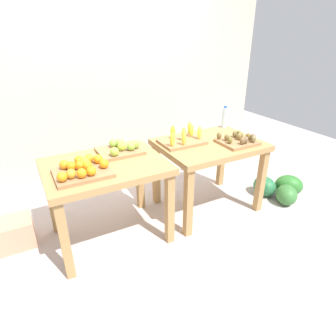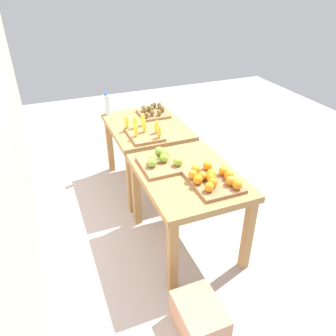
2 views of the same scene
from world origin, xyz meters
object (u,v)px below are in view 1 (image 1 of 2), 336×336
(orange_bin, at_px, (82,169))
(display_table_left, at_px, (106,175))
(banana_crate, at_px, (183,139))
(water_bottle, at_px, (225,118))
(cardboard_produce_box, at_px, (10,234))
(watermelon_pile, at_px, (280,188))
(apple_bin, at_px, (121,149))
(display_table_right, at_px, (209,152))
(kiwi_bin, at_px, (238,140))

(orange_bin, bearing_deg, display_table_left, 27.65)
(display_table_left, bearing_deg, banana_crate, 7.44)
(water_bottle, bearing_deg, banana_crate, -162.83)
(banana_crate, bearing_deg, cardboard_produce_box, 173.79)
(orange_bin, distance_m, water_bottle, 1.83)
(watermelon_pile, distance_m, cardboard_produce_box, 2.93)
(apple_bin, bearing_deg, cardboard_produce_box, 173.05)
(watermelon_pile, bearing_deg, banana_crate, 161.89)
(display_table_left, distance_m, display_table_right, 1.12)
(orange_bin, relative_size, cardboard_produce_box, 1.12)
(kiwi_bin, height_order, cardboard_produce_box, kiwi_bin)
(display_table_right, height_order, orange_bin, orange_bin)
(apple_bin, bearing_deg, watermelon_pile, -13.55)
(apple_bin, height_order, banana_crate, banana_crate)
(apple_bin, relative_size, watermelon_pile, 0.67)
(apple_bin, relative_size, banana_crate, 0.91)
(kiwi_bin, bearing_deg, orange_bin, 177.96)
(water_bottle, bearing_deg, display_table_left, -168.09)
(banana_crate, xyz_separation_m, watermelon_pile, (1.15, -0.38, -0.70))
(water_bottle, bearing_deg, apple_bin, -173.20)
(water_bottle, bearing_deg, kiwi_bin, -113.27)
(banana_crate, relative_size, cardboard_produce_box, 1.10)
(display_table_right, relative_size, apple_bin, 2.60)
(apple_bin, xyz_separation_m, kiwi_bin, (1.14, -0.34, -0.00))
(display_table_left, bearing_deg, apple_bin, 38.21)
(display_table_right, height_order, apple_bin, apple_bin)
(display_table_right, bearing_deg, display_table_left, 180.00)
(display_table_left, xyz_separation_m, apple_bin, (0.21, 0.17, 0.15))
(orange_bin, relative_size, watermelon_pile, 0.75)
(watermelon_pile, bearing_deg, display_table_left, 172.50)
(orange_bin, xyz_separation_m, water_bottle, (1.78, 0.44, 0.08))
(display_table_right, height_order, cardboard_produce_box, display_table_right)
(display_table_left, distance_m, apple_bin, 0.31)
(display_table_left, relative_size, cardboard_produce_box, 2.60)
(cardboard_produce_box, bearing_deg, apple_bin, -6.95)
(display_table_left, xyz_separation_m, cardboard_produce_box, (-0.86, 0.30, -0.53))
(cardboard_produce_box, bearing_deg, display_table_left, -19.17)
(banana_crate, height_order, watermelon_pile, banana_crate)
(kiwi_bin, distance_m, watermelon_pile, 0.97)
(banana_crate, distance_m, watermelon_pile, 1.40)
(orange_bin, bearing_deg, cardboard_produce_box, 147.72)
(display_table_left, relative_size, orange_bin, 2.32)
(watermelon_pile, bearing_deg, kiwi_bin, 171.58)
(cardboard_produce_box, bearing_deg, banana_crate, -6.21)
(display_table_left, height_order, apple_bin, apple_bin)
(apple_bin, xyz_separation_m, banana_crate, (0.65, -0.06, 0.00))
(banana_crate, bearing_deg, apple_bin, 175.02)
(banana_crate, relative_size, watermelon_pile, 0.74)
(water_bottle, xyz_separation_m, watermelon_pile, (0.45, -0.59, -0.78))
(kiwi_bin, distance_m, cardboard_produce_box, 2.36)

